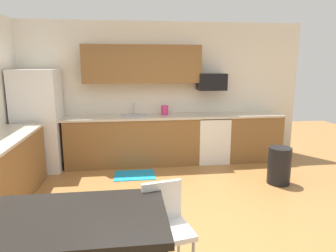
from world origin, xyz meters
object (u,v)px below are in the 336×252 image
(chair_near_table, at_px, (166,222))
(trash_bin, at_px, (279,166))
(refrigerator, at_px, (39,121))
(kettle, at_px, (165,111))
(oven_range, at_px, (211,138))
(dining_table, at_px, (75,224))
(microwave, at_px, (211,82))

(chair_near_table, xyz_separation_m, trash_bin, (2.08, 1.88, -0.20))
(refrigerator, height_order, kettle, refrigerator)
(oven_range, height_order, dining_table, oven_range)
(microwave, bearing_deg, refrigerator, -176.80)
(refrigerator, height_order, oven_range, refrigerator)
(refrigerator, relative_size, chair_near_table, 2.14)
(refrigerator, bearing_deg, trash_bin, -17.05)
(oven_range, height_order, chair_near_table, oven_range)
(refrigerator, bearing_deg, oven_range, 1.42)
(trash_bin, relative_size, kettle, 3.00)
(kettle, bearing_deg, trash_bin, -38.60)
(dining_table, relative_size, kettle, 7.00)
(refrigerator, xyz_separation_m, trash_bin, (3.99, -1.22, -0.61))
(dining_table, bearing_deg, oven_range, 59.67)
(dining_table, bearing_deg, kettle, 72.48)
(refrigerator, xyz_separation_m, chair_near_table, (1.91, -3.10, -0.40))
(microwave, xyz_separation_m, dining_table, (-2.04, -3.59, -0.85))
(microwave, bearing_deg, chair_near_table, -111.68)
(oven_range, bearing_deg, trash_bin, -59.35)
(microwave, distance_m, dining_table, 4.21)
(microwave, bearing_deg, dining_table, -119.63)
(chair_near_table, height_order, kettle, kettle)
(refrigerator, height_order, trash_bin, refrigerator)
(dining_table, bearing_deg, refrigerator, 109.06)
(refrigerator, bearing_deg, microwave, 3.20)
(refrigerator, distance_m, oven_range, 3.25)
(refrigerator, distance_m, dining_table, 3.61)
(microwave, relative_size, chair_near_table, 0.64)
(trash_bin, bearing_deg, kettle, 141.40)
(microwave, bearing_deg, trash_bin, -61.18)
(oven_range, distance_m, microwave, 1.11)
(chair_near_table, bearing_deg, kettle, 83.24)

